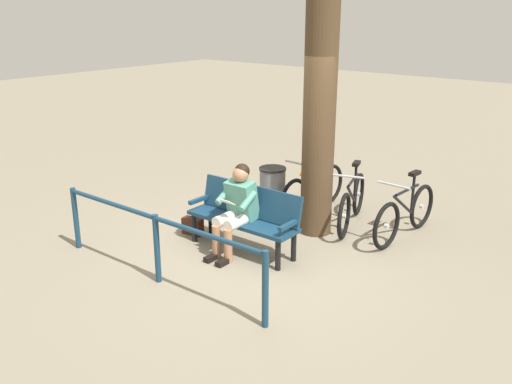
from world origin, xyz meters
TOP-DOWN VIEW (x-y plane):
  - ground_plane at (0.00, 0.00)m, footprint 40.00×40.00m
  - bench at (0.26, -0.19)m, footprint 1.60×0.49m
  - person_reading at (0.27, -0.02)m, footprint 0.49×0.77m
  - handbag at (1.17, -0.10)m, footprint 0.32×0.18m
  - tree_trunk at (-0.15, -1.28)m, footprint 0.45×0.45m
  - litter_bin at (0.67, -1.32)m, footprint 0.41×0.41m
  - bicycle_blue at (-1.24, -1.88)m, footprint 0.48×1.68m
  - bicycle_silver at (-0.43, -1.82)m, footprint 0.64×1.62m
  - bicycle_orange at (0.35, -1.96)m, footprint 0.48×1.68m
  - railing_fence at (0.46, 1.19)m, footprint 3.25×0.11m

SIDE VIEW (x-z plane):
  - ground_plane at x=0.00m, z-range 0.00..0.00m
  - handbag at x=1.17m, z-range 0.00..0.24m
  - bicycle_blue at x=-1.24m, z-range -0.11..0.83m
  - bicycle_silver at x=-0.43m, z-range -0.11..0.83m
  - bicycle_orange at x=0.35m, z-range -0.11..0.83m
  - litter_bin at x=0.67m, z-range 0.00..0.81m
  - bench at x=0.26m, z-range 0.07..0.94m
  - railing_fence at x=0.46m, z-range 0.17..1.02m
  - person_reading at x=0.27m, z-range 0.06..1.27m
  - tree_trunk at x=-0.15m, z-range 0.00..3.29m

